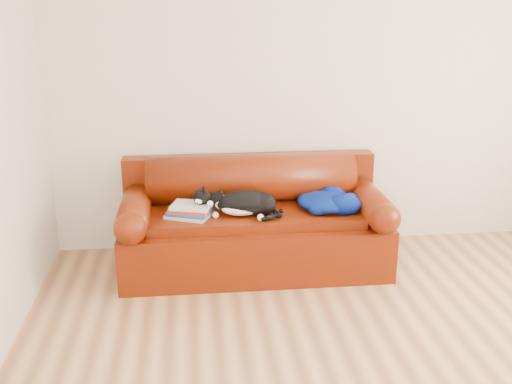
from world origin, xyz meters
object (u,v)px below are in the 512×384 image
at_px(book_stack, 190,210).
at_px(cat, 245,204).
at_px(sofa_base, 254,239).
at_px(blanket, 327,201).

xyz_separation_m(book_stack, cat, (0.42, -0.01, 0.04)).
xyz_separation_m(sofa_base, blanket, (0.58, -0.07, 0.33)).
xyz_separation_m(book_stack, blanket, (1.08, 0.04, 0.02)).
bearing_deg(sofa_base, book_stack, -166.92).
xyz_separation_m(sofa_base, book_stack, (-0.50, -0.12, 0.31)).
bearing_deg(blanket, book_stack, -177.75).
bearing_deg(book_stack, blanket, 2.25).
relative_size(book_stack, cat, 0.62).
bearing_deg(blanket, sofa_base, 172.63).
relative_size(cat, blanket, 1.14).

